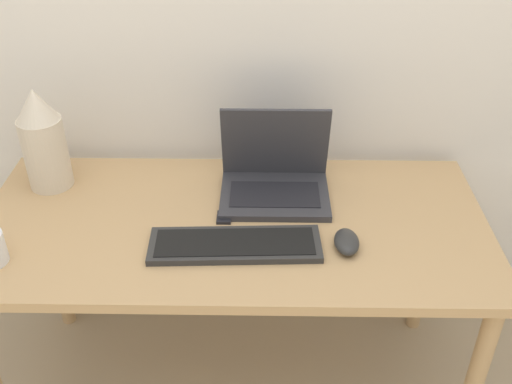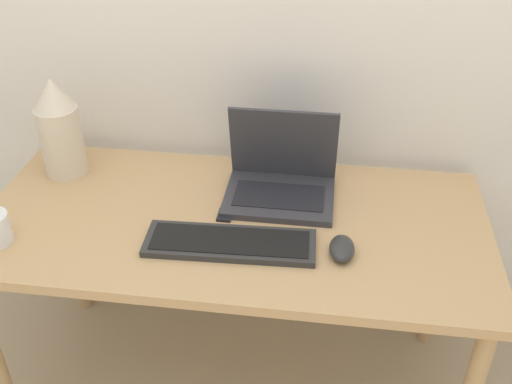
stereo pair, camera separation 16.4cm
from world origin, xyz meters
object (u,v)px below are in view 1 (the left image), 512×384
keyboard (235,245)px  mp3_player (224,217)px  laptop (275,176)px  mouse (347,242)px  vase (43,140)px

keyboard → mp3_player: 0.13m
mp3_player → laptop: bearing=44.0°
mouse → mp3_player: mouse is taller
keyboard → mp3_player: (-0.04, 0.13, -0.01)m
laptop → keyboard: 0.29m
laptop → keyboard: bearing=-111.8°
keyboard → mouse: bearing=0.9°
mouse → laptop: bearing=125.4°
mouse → vase: bearing=161.2°
laptop → mp3_player: size_ratio=5.62×
keyboard → mouse: 0.30m
laptop → mouse: 0.33m
mp3_player → vase: bearing=162.3°
keyboard → mouse: mouse is taller
vase → mp3_player: (0.54, -0.17, -0.15)m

